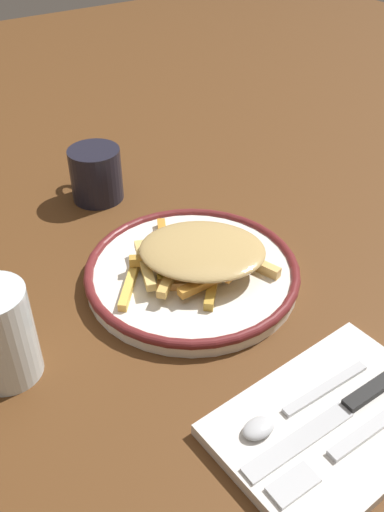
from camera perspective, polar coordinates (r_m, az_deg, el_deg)
ground_plane at (r=0.69m, az=0.00°, el=-2.43°), size 2.60×2.60×0.00m
plate at (r=0.68m, az=0.00°, el=-1.66°), size 0.26×0.26×0.02m
fries_heap at (r=0.66m, az=0.70°, el=0.15°), size 0.21×0.22×0.04m
napkin at (r=0.55m, az=14.29°, el=-16.21°), size 0.16×0.23×0.01m
fork at (r=0.53m, az=15.72°, el=-18.18°), size 0.02×0.18×0.00m
knife at (r=0.56m, az=15.83°, el=-14.59°), size 0.02×0.21×0.01m
spoon at (r=0.54m, az=9.64°, el=-15.47°), size 0.02×0.15×0.01m
water_glass at (r=0.58m, az=-19.11°, el=-7.62°), size 0.07×0.07×0.11m
coffee_mug at (r=0.84m, az=-9.87°, el=8.31°), size 0.10×0.08×0.08m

